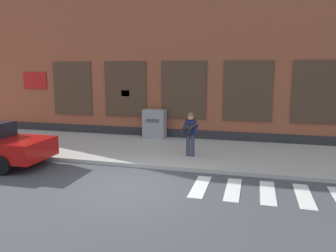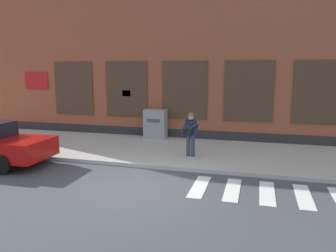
{
  "view_description": "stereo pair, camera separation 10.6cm",
  "coord_description": "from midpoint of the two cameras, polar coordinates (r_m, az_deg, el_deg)",
  "views": [
    {
      "loc": [
        3.31,
        -8.6,
        3.4
      ],
      "look_at": [
        0.44,
        2.16,
        1.49
      ],
      "focal_mm": 35.0,
      "sensor_mm": 36.0,
      "label": 1
    },
    {
      "loc": [
        3.41,
        -8.57,
        3.4
      ],
      "look_at": [
        0.44,
        2.16,
        1.49
      ],
      "focal_mm": 35.0,
      "sensor_mm": 36.0,
      "label": 2
    }
  ],
  "objects": [
    {
      "name": "ground_plane",
      "position": [
        9.82,
        -6.15,
        -10.58
      ],
      "size": [
        160.0,
        160.0,
        0.0
      ],
      "primitive_type": "plane",
      "color": "#424449"
    },
    {
      "name": "building_backdrop",
      "position": [
        17.67,
        4.05,
        13.89
      ],
      "size": [
        28.0,
        4.06,
        9.41
      ],
      "color": "brown",
      "rests_on": "ground"
    },
    {
      "name": "utility_box",
      "position": [
        15.78,
        -2.55,
        0.35
      ],
      "size": [
        1.06,
        0.63,
        1.39
      ],
      "color": "gray",
      "rests_on": "sidewalk"
    },
    {
      "name": "sidewalk",
      "position": [
        13.72,
        0.3,
        -4.34
      ],
      "size": [
        28.0,
        4.86,
        0.14
      ],
      "color": "#ADAAA3",
      "rests_on": "ground"
    },
    {
      "name": "crosswalk",
      "position": [
        9.79,
        19.51,
        -11.13
      ],
      "size": [
        5.2,
        1.9,
        0.01
      ],
      "color": "silver",
      "rests_on": "ground"
    },
    {
      "name": "busker",
      "position": [
        12.4,
        3.6,
        -1.06
      ],
      "size": [
        0.71,
        0.56,
        1.66
      ],
      "color": "#33384C",
      "rests_on": "sidewalk"
    }
  ]
}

